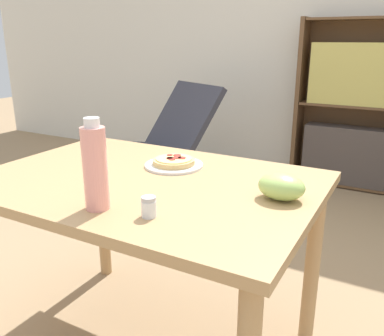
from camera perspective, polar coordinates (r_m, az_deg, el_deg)
The scene contains 8 objects.
wall_back at distance 3.88m, azimuth 16.23°, elevation 18.00°, with size 8.00×0.05×2.60m.
dining_table at distance 1.52m, azimuth -6.41°, elevation -5.09°, with size 1.22×0.84×0.75m.
pizza_on_plate at distance 1.61m, azimuth -2.55°, elevation 0.72°, with size 0.23×0.23×0.04m.
grape_bunch at distance 1.30m, azimuth 12.41°, elevation -2.56°, with size 0.15×0.12×0.08m.
drink_bottle at distance 1.21m, azimuth -13.45°, elevation 0.11°, with size 0.07×0.07×0.27m.
salt_shaker at distance 1.16m, azimuth -6.09°, elevation -5.45°, with size 0.04×0.04×0.06m.
lounge_chair_near at distance 3.38m, azimuth -3.57°, elevation 1.38°, with size 0.87×0.96×0.88m.
bookshelf at distance 3.69m, azimuth 21.33°, elevation 7.29°, with size 0.89×0.26×1.41m.
Camera 1 is at (0.89, -1.15, 1.23)m, focal length 38.00 mm.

